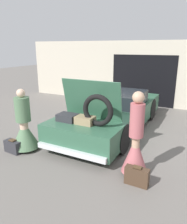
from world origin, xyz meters
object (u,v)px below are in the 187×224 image
Objects in this scene: person_right at (135,146)px; suitcase_beside_right_person at (137,176)px; suitcase_beside_left_person at (13,146)px; person_left at (24,129)px; car at (113,112)px.

person_right is 3.83× the size of suitcase_beside_right_person.
suitcase_beside_left_person is 3.13m from suitcase_beside_right_person.
person_right is (2.82, 0.14, 0.08)m from person_left.
car is 3.16× the size of person_left.
person_left is (-1.41, -2.39, 0.00)m from car.
car is 2.85× the size of person_right.
person_right reaches higher than person_left.
suitcase_beside_right_person is at bearing 99.77° from person_left.
suitcase_beside_left_person is (-2.98, -0.41, -0.48)m from person_right.
person_right is at bearing 115.11° from suitcase_beside_right_person.
car reaches higher than person_right.
person_right is at bearing -58.00° from car.
person_right is at bearing 105.96° from person_left.
car is at bearing 162.59° from person_left.
person_right is 0.57m from suitcase_beside_right_person.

